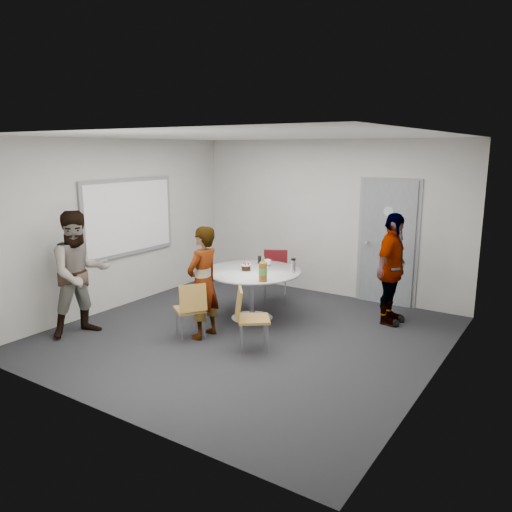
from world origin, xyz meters
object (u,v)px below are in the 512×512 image
Objects in this scene: chair_far at (275,271)px; person_left at (80,274)px; table at (253,277)px; person_right at (391,269)px; chair_near_left at (191,306)px; person_main at (203,283)px; door at (388,243)px; chair_near_right at (247,313)px; whiteboard at (129,217)px.

person_left is (-1.46, -2.76, 0.33)m from chair_far.
table is 0.89× the size of person_right.
chair_near_left is (-0.24, -1.14, -0.18)m from table.
person_left is at bearing 148.51° from chair_near_left.
chair_near_left is at bearing 137.72° from person_right.
chair_far is at bearing 91.22° from person_right.
door is at bearing 151.80° from person_main.
chair_near_right is (-0.79, -2.94, -0.53)m from door.
chair_far is at bearing -178.84° from person_main.
chair_far is (1.97, 1.36, -0.92)m from whiteboard.
table is 1.20m from chair_near_right.
door is at bearing -21.32° from person_left.
whiteboard is 2.19m from person_main.
whiteboard reaches higher than person_left.
person_right is at bearing 150.66° from chair_far.
chair_far reaches higher than chair_near_left.
person_left is at bearing -70.07° from whiteboard.
whiteboard reaches higher than person_main.
door reaches higher than chair_far.
person_left is (0.51, -1.41, -0.58)m from whiteboard.
chair_near_left is 0.97× the size of chair_near_right.
person_right is at bearing -32.79° from person_left.
person_left reaches higher than person_right.
whiteboard is 2.37× the size of chair_near_left.
person_right is (3.43, 2.77, -0.04)m from person_left.
person_main is at bearing 16.02° from chair_near_left.
table is at bearing 120.31° from person_right.
person_right is at bearing -9.00° from chair_near_left.
chair_far is 1.99m from person_right.
person_main is (2.00, -0.58, -0.68)m from whiteboard.
whiteboard is at bearing 4.88° from chair_far.
person_left is at bearing -60.49° from person_main.
whiteboard reaches higher than chair_near_right.
person_left reaches higher than chair_near_right.
person_right is (1.97, 0.01, 0.29)m from chair_far.
whiteboard is 1.30× the size of table.
person_right reaches higher than chair_near_right.
person_main reaches higher than chair_near_right.
table is at bearing -125.90° from door.
door is at bearing 126.57° from chair_near_right.
person_main is 2.75m from person_right.
door is at bearing 6.21° from chair_near_left.
person_right is (1.94, 1.95, 0.05)m from person_main.
whiteboard reaches higher than person_right.
whiteboard is 2.17× the size of chair_far.
table is at bearing 9.74° from whiteboard.
person_left reaches higher than table.
door is 2.65× the size of chair_near_left.
chair_near_right reaches higher than chair_near_left.
table is at bearing 169.73° from person_main.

